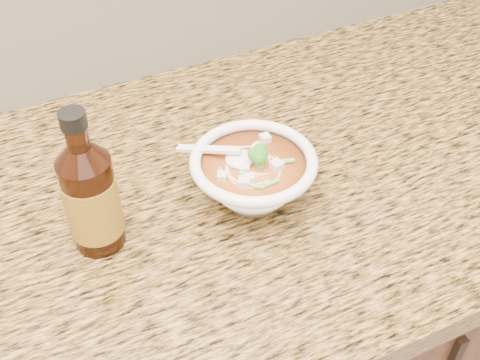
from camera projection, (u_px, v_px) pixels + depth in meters
name	position (u px, v px, depth m)	size (l,w,h in m)	color
counter_slab	(8.00, 259.00, 0.79)	(4.00, 0.68, 0.04)	#A4783C
soup_bowl	(253.00, 178.00, 0.82)	(0.17, 0.17, 0.10)	white
hot_sauce_bottle	(91.00, 197.00, 0.74)	(0.09, 0.09, 0.21)	#351407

